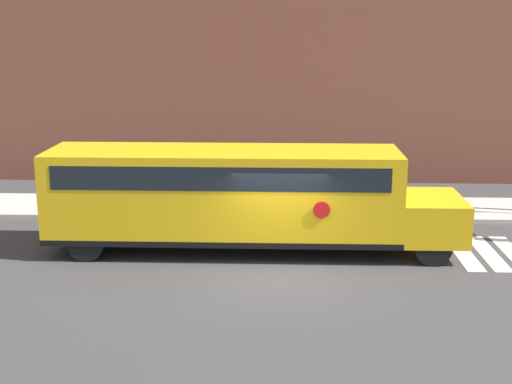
# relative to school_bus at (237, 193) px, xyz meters

# --- Properties ---
(ground_plane) EXTENTS (60.00, 60.00, 0.00)m
(ground_plane) POSITION_rel_school_bus_xyz_m (1.21, -2.00, -1.67)
(ground_plane) COLOR #3A3838
(sidewalk_strip) EXTENTS (44.00, 3.00, 0.15)m
(sidewalk_strip) POSITION_rel_school_bus_xyz_m (1.21, 4.50, -1.60)
(sidewalk_strip) COLOR #B2ADA3
(sidewalk_strip) RESTS_ON ground
(building_backdrop) EXTENTS (32.00, 4.00, 13.65)m
(building_backdrop) POSITION_rel_school_bus_xyz_m (1.21, 11.00, 5.15)
(building_backdrop) COLOR brown
(building_backdrop) RESTS_ON ground
(school_bus) EXTENTS (11.49, 2.57, 2.88)m
(school_bus) POSITION_rel_school_bus_xyz_m (0.00, 0.00, 0.00)
(school_bus) COLOR yellow
(school_bus) RESTS_ON ground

